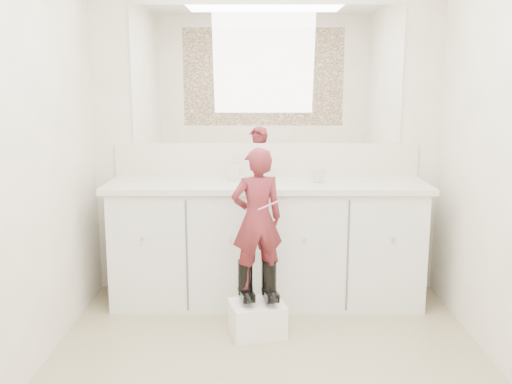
{
  "coord_description": "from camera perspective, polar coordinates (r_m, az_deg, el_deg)",
  "views": [
    {
      "loc": [
        -0.06,
        -2.79,
        1.6
      ],
      "look_at": [
        -0.08,
        0.85,
        0.89
      ],
      "focal_mm": 40.0,
      "sensor_mm": 36.0,
      "label": 1
    }
  ],
  "objects": [
    {
      "name": "wall_back",
      "position": [
        4.31,
        1.06,
        5.7
      ],
      "size": [
        2.6,
        0.0,
        2.6
      ],
      "primitive_type": "plane",
      "rotation": [
        1.57,
        0.0,
        0.0
      ],
      "color": "beige",
      "rests_on": "floor"
    },
    {
      "name": "wall_front",
      "position": [
        1.35,
        2.84,
        -6.15
      ],
      "size": [
        2.6,
        0.0,
        2.6
      ],
      "primitive_type": "plane",
      "rotation": [
        -1.57,
        0.0,
        0.0
      ],
      "color": "beige",
      "rests_on": "floor"
    },
    {
      "name": "wall_left",
      "position": [
        3.08,
        -23.54,
        2.66
      ],
      "size": [
        0.0,
        3.0,
        3.0
      ],
      "primitive_type": "plane",
      "rotation": [
        1.57,
        0.0,
        1.57
      ],
      "color": "beige",
      "rests_on": "floor"
    },
    {
      "name": "vanity_cabinet",
      "position": [
        4.18,
        1.08,
        -5.3
      ],
      "size": [
        2.2,
        0.55,
        0.85
      ],
      "primitive_type": "cube",
      "color": "silver",
      "rests_on": "floor"
    },
    {
      "name": "countertop",
      "position": [
        4.06,
        1.1,
        0.68
      ],
      "size": [
        2.28,
        0.58,
        0.04
      ],
      "primitive_type": "cube",
      "color": "beige",
      "rests_on": "vanity_cabinet"
    },
    {
      "name": "backsplash",
      "position": [
        4.31,
        1.06,
        3.23
      ],
      "size": [
        2.28,
        0.03,
        0.25
      ],
      "primitive_type": "cube",
      "color": "beige",
      "rests_on": "countertop"
    },
    {
      "name": "mirror",
      "position": [
        4.28,
        1.08,
        11.56
      ],
      "size": [
        2.0,
        0.02,
        1.0
      ],
      "primitive_type": "cube",
      "color": "white",
      "rests_on": "wall_back"
    },
    {
      "name": "dot_panel",
      "position": [
        1.3,
        3.02,
        13.31
      ],
      "size": [
        2.0,
        0.01,
        1.2
      ],
      "primitive_type": "cube",
      "color": "#472819",
      "rests_on": "wall_front"
    },
    {
      "name": "faucet",
      "position": [
        4.21,
        1.07,
        2.02
      ],
      "size": [
        0.08,
        0.08,
        0.1
      ],
      "primitive_type": "cylinder",
      "color": "silver",
      "rests_on": "countertop"
    },
    {
      "name": "cup",
      "position": [
        4.09,
        6.22,
        1.69
      ],
      "size": [
        0.14,
        0.14,
        0.1
      ],
      "primitive_type": "imported",
      "rotation": [
        0.0,
        0.0,
        0.29
      ],
      "color": "beige",
      "rests_on": "countertop"
    },
    {
      "name": "soap_bottle",
      "position": [
        4.13,
        -2.18,
        2.37
      ],
      "size": [
        0.08,
        0.09,
        0.18
      ],
      "primitive_type": "imported",
      "rotation": [
        0.0,
        0.0,
        -0.05
      ],
      "color": "beige",
      "rests_on": "countertop"
    },
    {
      "name": "step_stool",
      "position": [
        3.74,
        0.11,
        -12.54
      ],
      "size": [
        0.39,
        0.35,
        0.21
      ],
      "primitive_type": "cube",
      "rotation": [
        0.0,
        0.0,
        0.25
      ],
      "color": "white",
      "rests_on": "floor"
    },
    {
      "name": "boot_left",
      "position": [
        3.67,
        -1.08,
        -8.91
      ],
      "size": [
        0.14,
        0.2,
        0.28
      ],
      "primitive_type": null,
      "rotation": [
        0.0,
        0.0,
        0.25
      ],
      "color": "black",
      "rests_on": "step_stool"
    },
    {
      "name": "boot_right",
      "position": [
        3.66,
        1.3,
        -8.92
      ],
      "size": [
        0.14,
        0.2,
        0.28
      ],
      "primitive_type": null,
      "rotation": [
        0.0,
        0.0,
        0.25
      ],
      "color": "black",
      "rests_on": "step_stool"
    },
    {
      "name": "toddler",
      "position": [
        3.55,
        0.11,
        -2.7
      ],
      "size": [
        0.37,
        0.29,
        0.89
      ],
      "primitive_type": "imported",
      "rotation": [
        0.0,
        0.0,
        3.39
      ],
      "color": "#A03137",
      "rests_on": "step_stool"
    },
    {
      "name": "toothbrush",
      "position": [
        3.45,
        1.27,
        -1.34
      ],
      "size": [
        0.13,
        0.05,
        0.06
      ],
      "primitive_type": "cylinder",
      "rotation": [
        0.0,
        1.22,
        0.25
      ],
      "color": "#E15797",
      "rests_on": "toddler"
    }
  ]
}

